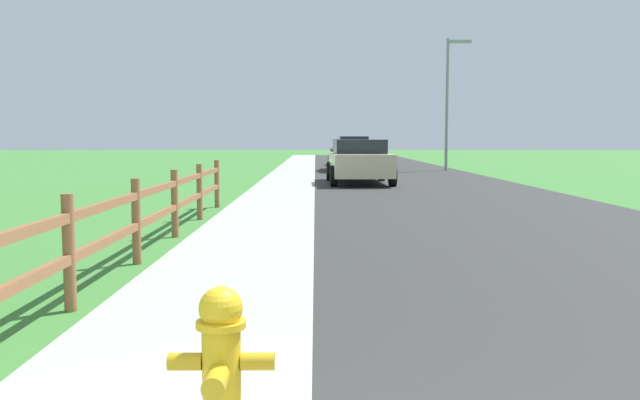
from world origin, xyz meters
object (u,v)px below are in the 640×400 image
at_px(parked_suv_beige, 359,161).
at_px(street_lamp, 450,92).
at_px(parked_car_black, 349,155).
at_px(parked_car_blue, 353,150).
at_px(fire_hydrant, 221,362).

distance_m(parked_suv_beige, street_lamp, 10.81).
xyz_separation_m(parked_car_black, parked_car_blue, (0.58, 7.15, 0.07)).
xyz_separation_m(fire_hydrant, street_lamp, (6.86, 29.15, 3.30)).
bearing_deg(parked_car_blue, parked_car_black, -94.64).
distance_m(fire_hydrant, parked_suv_beige, 20.06).
bearing_deg(parked_car_blue, parked_suv_beige, -92.42).
bearing_deg(parked_car_blue, fire_hydrant, -94.23).
distance_m(parked_suv_beige, parked_car_black, 9.16).
bearing_deg(fire_hydrant, street_lamp, 76.76).
bearing_deg(fire_hydrant, parked_car_black, 85.87).
bearing_deg(parked_car_black, parked_car_blue, 85.36).
xyz_separation_m(fire_hydrant, parked_car_blue, (2.68, 36.27, 0.41)).
height_order(parked_suv_beige, parked_car_blue, parked_car_blue).
height_order(parked_car_blue, street_lamp, street_lamp).
relative_size(parked_suv_beige, parked_car_black, 1.02).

